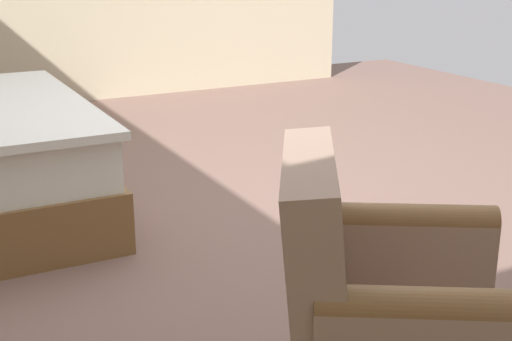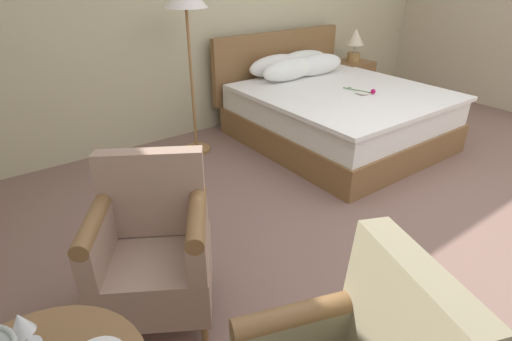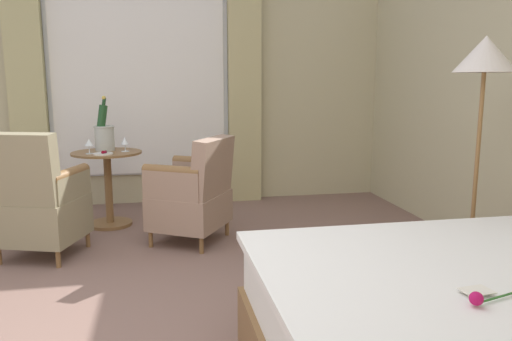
% 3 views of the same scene
% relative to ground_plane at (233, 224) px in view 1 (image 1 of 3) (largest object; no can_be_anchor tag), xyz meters
% --- Properties ---
extents(ground_plane, '(8.17, 8.17, 0.00)m').
position_rel_ground_plane_xyz_m(ground_plane, '(0.00, 0.00, 0.00)').
color(ground_plane, '#7C5E53').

